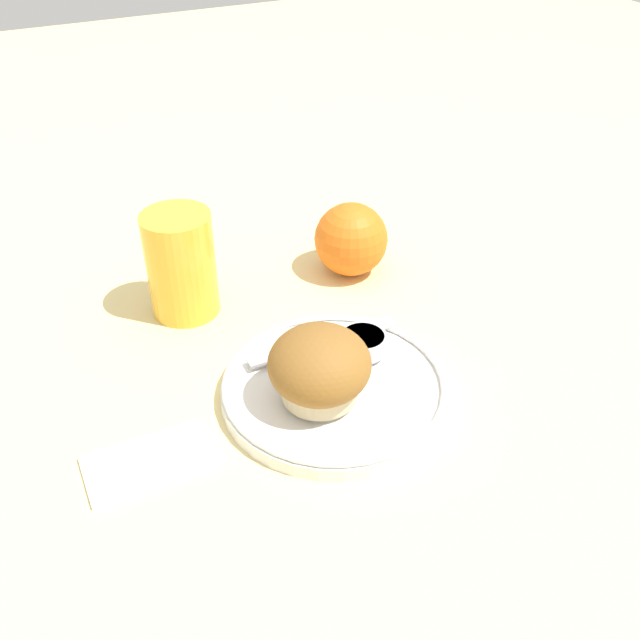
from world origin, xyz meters
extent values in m
plane|color=beige|center=(0.00, 0.00, 0.00)|extent=(3.00, 3.00, 0.00)
cylinder|color=white|center=(0.01, -0.02, 0.01)|extent=(0.22, 0.22, 0.01)
torus|color=white|center=(0.01, -0.02, 0.02)|extent=(0.21, 0.21, 0.01)
cylinder|color=beige|center=(-0.01, -0.03, 0.03)|extent=(0.07, 0.07, 0.03)
ellipsoid|color=brown|center=(-0.01, -0.03, 0.06)|extent=(0.09, 0.09, 0.07)
cylinder|color=silver|center=(0.06, 0.01, 0.03)|extent=(0.05, 0.05, 0.02)
cylinder|color=silver|center=(0.06, 0.01, 0.04)|extent=(0.04, 0.04, 0.00)
sphere|color=#B7192D|center=(0.00, 0.02, 0.03)|extent=(0.01, 0.01, 0.01)
sphere|color=#B7192D|center=(0.01, 0.02, 0.03)|extent=(0.01, 0.01, 0.01)
cube|color=#B7B7BC|center=(0.03, 0.03, 0.02)|extent=(0.16, 0.02, 0.00)
sphere|color=orange|center=(0.13, 0.17, 0.04)|extent=(0.09, 0.09, 0.09)
cylinder|color=gold|center=(-0.07, 0.18, 0.06)|extent=(0.07, 0.07, 0.12)
cube|color=white|center=(-0.17, -0.03, 0.00)|extent=(0.11, 0.06, 0.01)
camera|label=1|loc=(-0.22, -0.47, 0.46)|focal=40.00mm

